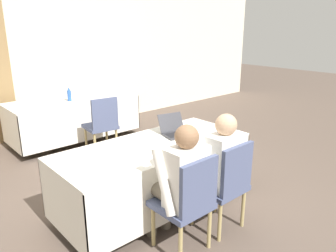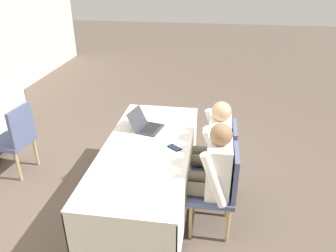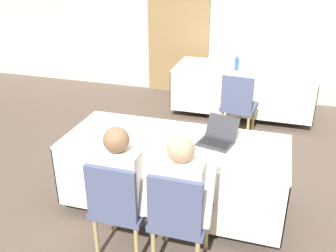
# 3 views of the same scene
# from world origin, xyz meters

# --- Properties ---
(ground_plane) EXTENTS (24.00, 24.00, 0.00)m
(ground_plane) POSITION_xyz_m (0.00, 0.00, 0.00)
(ground_plane) COLOR brown
(conference_table_near) EXTENTS (2.08, 0.88, 0.73)m
(conference_table_near) POSITION_xyz_m (0.00, 0.00, 0.57)
(conference_table_near) COLOR white
(conference_table_near) RESTS_ON ground_plane
(laptop) EXTENTS (0.37, 0.38, 0.21)m
(laptop) POSITION_xyz_m (0.38, 0.08, 0.77)
(laptop) COLOR #333338
(laptop) RESTS_ON conference_table_near
(cell_phone) EXTENTS (0.15, 0.16, 0.01)m
(cell_phone) POSITION_xyz_m (0.01, -0.28, 0.74)
(cell_phone) COLOR black
(cell_phone) RESTS_ON conference_table_near
(paper_beside_laptop) EXTENTS (0.25, 0.32, 0.00)m
(paper_beside_laptop) POSITION_xyz_m (-0.62, -0.22, 0.73)
(paper_beside_laptop) COLOR white
(paper_beside_laptop) RESTS_ON conference_table_near
(chair_near_left) EXTENTS (0.44, 0.44, 0.90)m
(chair_near_left) POSITION_xyz_m (-0.25, -0.75, 0.50)
(chair_near_left) COLOR tan
(chair_near_left) RESTS_ON ground_plane
(chair_near_right) EXTENTS (0.44, 0.44, 0.90)m
(chair_near_right) POSITION_xyz_m (0.25, -0.75, 0.50)
(chair_near_right) COLOR tan
(chair_near_right) RESTS_ON ground_plane
(chair_far_spare) EXTENTS (0.49, 0.49, 0.90)m
(chair_far_spare) POSITION_xyz_m (0.39, 1.72, 0.50)
(chair_far_spare) COLOR tan
(chair_far_spare) RESTS_ON ground_plane
(person_checkered_shirt) EXTENTS (0.50, 0.52, 1.16)m
(person_checkered_shirt) POSITION_xyz_m (-0.25, -0.64, 0.66)
(person_checkered_shirt) COLOR #665B4C
(person_checkered_shirt) RESTS_ON ground_plane
(person_white_shirt) EXTENTS (0.50, 0.52, 1.16)m
(person_white_shirt) POSITION_xyz_m (0.25, -0.64, 0.66)
(person_white_shirt) COLOR #665B4C
(person_white_shirt) RESTS_ON ground_plane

